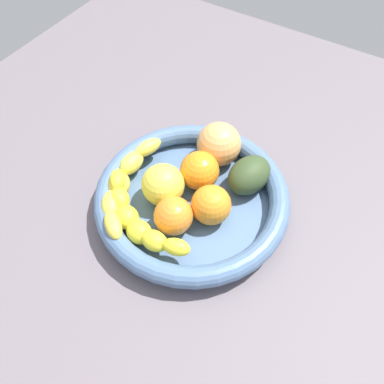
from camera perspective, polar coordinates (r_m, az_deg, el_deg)
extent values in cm
cube|color=#625961|center=(71.43, 0.00, -2.88)|extent=(120.00, 120.00, 3.00)
cylinder|color=slate|center=(69.55, 0.00, -1.84)|extent=(30.22, 30.22, 1.53)
torus|color=slate|center=(67.53, 0.00, -0.65)|extent=(32.62, 32.62, 3.43)
ellipsoid|color=yellow|center=(68.14, -10.46, 1.69)|extent=(4.60, 5.02, 2.62)
ellipsoid|color=yellow|center=(66.60, -10.17, -0.97)|extent=(5.33, 5.22, 3.18)
ellipsoid|color=yellow|center=(65.22, -9.14, -3.57)|extent=(5.53, 5.29, 3.75)
ellipsoid|color=yellow|center=(63.51, -7.46, -5.62)|extent=(5.02, 4.60, 3.75)
ellipsoid|color=yellow|center=(61.56, -5.14, -6.96)|extent=(4.38, 3.29, 3.18)
ellipsoid|color=yellow|center=(60.08, -2.23, -7.76)|extent=(4.85, 3.68, 2.62)
ellipsoid|color=yellow|center=(72.50, -6.21, 6.27)|extent=(4.19, 5.91, 2.56)
ellipsoid|color=yellow|center=(71.30, -8.71, 3.85)|extent=(3.37, 5.44, 3.25)
ellipsoid|color=yellow|center=(69.70, -10.41, 0.86)|extent=(5.31, 6.26, 3.94)
ellipsoid|color=yellow|center=(66.59, -11.31, -1.76)|extent=(5.72, 6.26, 3.25)
ellipsoid|color=yellow|center=(63.42, -11.07, -4.58)|extent=(5.81, 5.29, 2.56)
sphere|color=orange|center=(68.80, 1.07, 3.02)|extent=(6.78, 6.78, 6.78)
sphere|color=orange|center=(63.58, -2.32, -3.54)|extent=(6.29, 6.29, 6.29)
sphere|color=orange|center=(64.72, 2.71, -1.83)|extent=(6.57, 6.57, 6.57)
ellipsoid|color=#344726|center=(69.46, 8.06, 2.39)|extent=(8.07, 9.69, 5.87)
sphere|color=#E0CF45|center=(66.81, -4.10, 1.02)|extent=(7.19, 7.19, 7.19)
sphere|color=#F3A75D|center=(72.22, 3.81, 6.73)|extent=(7.91, 7.91, 7.91)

